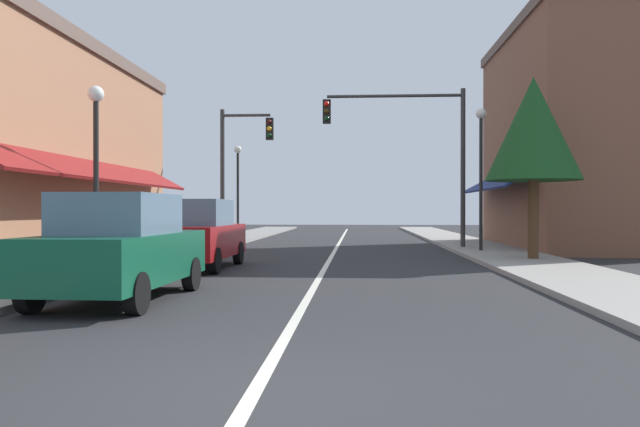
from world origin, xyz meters
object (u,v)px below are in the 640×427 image
traffic_signal_left_corner (238,158)px  street_lamp_left_near (96,146)px  tree_right_near (533,129)px  parked_car_nearest_left (120,248)px  street_lamp_left_far (238,177)px  traffic_signal_mast_arm (415,140)px  parked_car_second_left (197,234)px  street_lamp_right_mid (481,156)px

traffic_signal_left_corner → street_lamp_left_near: (-0.90, -11.94, -0.75)m
traffic_signal_left_corner → tree_right_near: (9.96, -7.48, 0.12)m
parked_car_nearest_left → street_lamp_left_near: street_lamp_left_near is taller
parked_car_nearest_left → street_lamp_left_far: (-1.82, 19.30, 2.22)m
parked_car_nearest_left → street_lamp_left_far: street_lamp_left_far is taller
street_lamp_left_near → tree_right_near: (10.86, 4.47, 0.87)m
traffic_signal_mast_arm → street_lamp_left_near: bearing=-128.7°
traffic_signal_left_corner → street_lamp_left_near: 12.00m
parked_car_second_left → street_lamp_right_mid: size_ratio=0.82×
street_lamp_left_near → street_lamp_right_mid: size_ratio=0.86×
traffic_signal_mast_arm → traffic_signal_left_corner: size_ratio=1.07×
parked_car_nearest_left → street_lamp_left_far: bearing=96.5°
parked_car_nearest_left → traffic_signal_mast_arm: traffic_signal_mast_arm is taller
street_lamp_left_far → tree_right_near: bearing=-46.4°
traffic_signal_mast_arm → street_lamp_right_mid: 2.97m
street_lamp_left_near → street_lamp_left_far: street_lamp_left_far is taller
parked_car_second_left → street_lamp_left_near: street_lamp_left_near is taller
parked_car_nearest_left → traffic_signal_mast_arm: bearing=67.0°
parked_car_nearest_left → tree_right_near: tree_right_near is taller
traffic_signal_mast_arm → street_lamp_left_near: 12.87m
traffic_signal_mast_arm → tree_right_near: size_ratio=1.14×
tree_right_near → street_lamp_right_mid: bearing=102.4°
parked_car_nearest_left → street_lamp_right_mid: 14.35m
street_lamp_right_mid → street_lamp_left_far: 12.61m
parked_car_second_left → street_lamp_left_near: 3.41m
traffic_signal_left_corner → parked_car_second_left: bearing=-85.1°
traffic_signal_left_corner → tree_right_near: traffic_signal_left_corner is taller
traffic_signal_mast_arm → traffic_signal_left_corner: (-7.12, 1.94, -0.47)m
parked_car_second_left → tree_right_near: 9.86m
traffic_signal_left_corner → street_lamp_right_mid: (9.18, -3.92, -0.34)m
street_lamp_right_mid → street_lamp_left_far: street_lamp_right_mid is taller
traffic_signal_left_corner → street_lamp_right_mid: size_ratio=1.14×
parked_car_second_left → street_lamp_left_near: (-1.74, -2.09, 2.05)m
parked_car_second_left → street_lamp_left_far: bearing=97.3°
street_lamp_right_mid → tree_right_near: 3.67m
street_lamp_left_near → street_lamp_left_far: size_ratio=0.94×
street_lamp_left_near → street_lamp_right_mid: (10.08, 8.02, 0.41)m
street_lamp_left_near → tree_right_near: 11.77m
parked_car_second_left → tree_right_near: tree_right_near is taller
parked_car_nearest_left → traffic_signal_left_corner: bearing=95.0°
traffic_signal_mast_arm → street_lamp_left_far: (-7.89, 5.75, -1.05)m
parked_car_second_left → street_lamp_right_mid: bearing=36.0°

